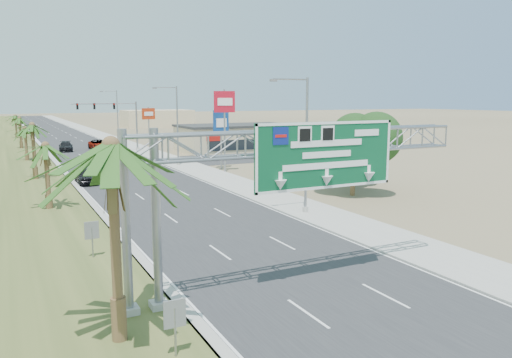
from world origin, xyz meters
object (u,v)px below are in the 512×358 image
Objects in this scene: store_building at (236,138)px; car_far at (66,147)px; car_mid_lane at (109,165)px; car_right_lane at (99,145)px; pole_sign_red_near at (224,107)px; pole_sign_blue at (221,125)px; car_left_lane at (86,176)px; signal_mast at (124,122)px; palm_near at (111,147)px; pole_sign_red_far at (149,117)px; sign_gantry at (292,155)px.

car_far is at bearing 155.98° from store_building.
car_right_lane is at bearing 81.63° from car_mid_lane.
store_building reaches higher than car_far.
pole_sign_red_near is at bearing -76.58° from car_right_lane.
pole_sign_red_near is 1.30× the size of pole_sign_blue.
car_left_lane reaches higher than car_far.
car_left_lane is at bearing -109.66° from signal_mast.
car_far is at bearing 112.30° from pole_sign_red_near.
store_building is 27.64m from car_far.
palm_near is 0.81× the size of signal_mast.
pole_sign_red_far is (10.50, 21.10, 4.77)m from car_mid_lane.
sign_gantry is at bearing -112.36° from store_building.
car_far is 34.01m from pole_sign_blue.
signal_mast is 1.44× the size of pole_sign_red_far.
sign_gantry is 38.89m from pole_sign_blue.
sign_gantry is 0.93× the size of store_building.
car_left_lane is at bearing -139.91° from store_building.
pole_sign_red_near is at bearing 2.03° from car_left_lane.
car_mid_lane is 0.68× the size of pole_sign_blue.
car_mid_lane is (-0.44, 40.30, -5.24)m from sign_gantry.
palm_near is 1.44× the size of car_right_lane.
car_mid_lane is at bearing -80.75° from car_far.
store_building is (23.06, 56.07, -4.06)m from sign_gantry.
palm_near is 1.17× the size of pole_sign_red_far.
palm_near is (-8.14, -1.93, 0.87)m from sign_gantry.
pole_sign_red_near reaches higher than car_left_lane.
signal_mast is at bearing 160.46° from store_building.
signal_mast is 28.72m from pole_sign_red_near.
pole_sign_red_near is 27.56m from pole_sign_red_far.
sign_gantry is 2.01× the size of palm_near.
pole_sign_red_far is (18.20, 63.33, -1.35)m from palm_near.
car_left_lane is 0.49× the size of pole_sign_red_near.
store_building is 22.25m from pole_sign_blue.
palm_near reaches higher than sign_gantry.
car_left_lane is 35.15m from car_right_lane.
car_far is (-5.22, -0.36, -0.05)m from car_right_lane.
sign_gantry is at bearing -108.76° from pole_sign_red_near.
car_left_lane is at bearing -116.63° from pole_sign_red_far.
car_right_lane is 0.81× the size of pole_sign_red_far.
pole_sign_blue is (-10.74, -19.19, 3.34)m from store_building.
car_right_lane reaches higher than car_left_lane.
pole_sign_red_far is at bearing -20.21° from car_far.
car_mid_lane is 27.60m from car_right_lane.
car_right_lane is 1.12× the size of car_far.
car_left_lane is (-10.29, -28.80, -4.05)m from signal_mast.
signal_mast is 1.08× the size of pole_sign_red_near.
car_mid_lane is at bearing 62.32° from car_left_lane.
signal_mast is at bearing 170.44° from pole_sign_red_far.
pole_sign_red_far reaches higher than car_mid_lane.
car_mid_lane is 24.05m from pole_sign_red_far.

